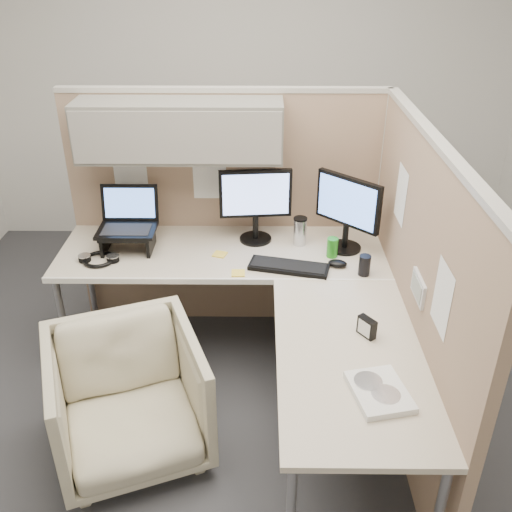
{
  "coord_description": "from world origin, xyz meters",
  "views": [
    {
      "loc": [
        0.13,
        -2.52,
        2.39
      ],
      "look_at": [
        0.1,
        0.25,
        0.85
      ],
      "focal_mm": 40.0,
      "sensor_mm": 36.0,
      "label": 1
    }
  ],
  "objects_px": {
    "desk": "(260,293)",
    "office_chair": "(127,394)",
    "keyboard": "(289,267)",
    "monitor_left": "(255,200)"
  },
  "relations": [
    {
      "from": "desk",
      "to": "office_chair",
      "type": "relative_size",
      "value": 2.64
    },
    {
      "from": "desk",
      "to": "keyboard",
      "type": "relative_size",
      "value": 4.38
    },
    {
      "from": "office_chair",
      "to": "monitor_left",
      "type": "bearing_deg",
      "value": 37.2
    },
    {
      "from": "office_chair",
      "to": "monitor_left",
      "type": "height_order",
      "value": "monitor_left"
    },
    {
      "from": "monitor_left",
      "to": "keyboard",
      "type": "bearing_deg",
      "value": -66.85
    },
    {
      "from": "desk",
      "to": "keyboard",
      "type": "height_order",
      "value": "keyboard"
    },
    {
      "from": "desk",
      "to": "monitor_left",
      "type": "bearing_deg",
      "value": 93.34
    },
    {
      "from": "monitor_left",
      "to": "keyboard",
      "type": "relative_size",
      "value": 1.02
    },
    {
      "from": "monitor_left",
      "to": "office_chair",
      "type": "bearing_deg",
      "value": -127.47
    },
    {
      "from": "office_chair",
      "to": "monitor_left",
      "type": "xyz_separation_m",
      "value": [
        0.64,
        1.02,
        0.63
      ]
    }
  ]
}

